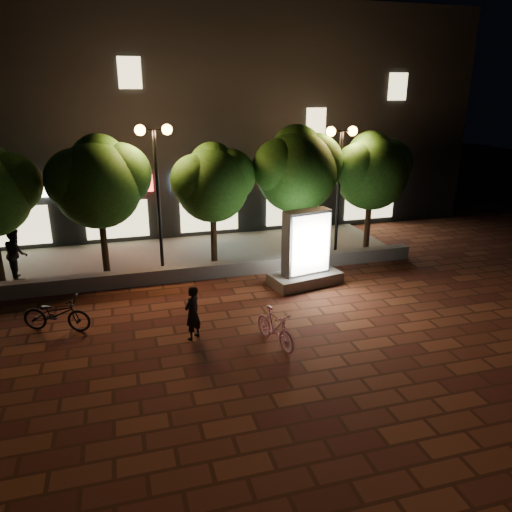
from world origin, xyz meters
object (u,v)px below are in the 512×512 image
object	(u,v)px
tree_left	(99,179)
tree_far_right	(372,169)
scooter_parked	(56,314)
pedestrian	(16,254)
street_lamp_left	(156,161)
street_lamp_right	(340,158)
scooter_pink	(275,328)
rider	(193,313)
tree_right	(298,167)
ad_kiosk	(306,255)
tree_mid	(213,180)

from	to	relation	value
tree_left	tree_far_right	distance (m)	10.50
scooter_parked	pedestrian	xyz separation A→B (m)	(-1.67, 4.42, 0.48)
street_lamp_left	street_lamp_right	bearing A→B (deg)	0.00
scooter_pink	pedestrian	bearing A→B (deg)	120.45
tree_far_right	rider	xyz separation A→B (m)	(-8.27, -5.81, -2.62)
tree_far_right	pedestrian	bearing A→B (deg)	179.57
tree_right	scooter_parked	world-z (taller)	tree_right
tree_left	street_lamp_right	bearing A→B (deg)	-1.68
tree_far_right	scooter_pink	world-z (taller)	tree_far_right
street_lamp_right	ad_kiosk	world-z (taller)	street_lamp_right
tree_far_right	street_lamp_right	distance (m)	1.66
ad_kiosk	scooter_parked	bearing A→B (deg)	-170.55
scooter_pink	rider	world-z (taller)	rider
ad_kiosk	rider	size ratio (longest dim) A/B	1.74
ad_kiosk	street_lamp_right	bearing A→B (deg)	48.76
tree_mid	street_lamp_left	distance (m)	2.22
street_lamp_left	scooter_pink	bearing A→B (deg)	-70.60
rider	scooter_parked	size ratio (longest dim) A/B	0.79
scooter_pink	scooter_parked	bearing A→B (deg)	140.27
tree_far_right	rider	bearing A→B (deg)	-144.93
rider	scooter_parked	bearing A→B (deg)	-65.47
street_lamp_left	tree_far_right	bearing A→B (deg)	1.76
scooter_pink	street_lamp_left	bearing A→B (deg)	93.29
tree_left	scooter_parked	size ratio (longest dim) A/B	2.55
tree_mid	pedestrian	xyz separation A→B (m)	(-7.00, 0.10, -2.23)
tree_left	rider	size ratio (longest dim) A/B	3.24
street_lamp_right	street_lamp_left	bearing A→B (deg)	180.00
tree_far_right	ad_kiosk	world-z (taller)	tree_far_right
tree_right	tree_far_right	size ratio (longest dim) A/B	1.06
street_lamp_left	ad_kiosk	world-z (taller)	street_lamp_left
street_lamp_right	pedestrian	bearing A→B (deg)	178.26
tree_mid	tree_right	bearing A→B (deg)	0.00
tree_mid	scooter_pink	size ratio (longest dim) A/B	2.68
scooter_pink	scooter_parked	xyz separation A→B (m)	(-5.57, 2.43, -0.00)
tree_right	scooter_pink	size ratio (longest dim) A/B	3.02
rider	scooter_parked	world-z (taller)	rider
tree_right	street_lamp_right	xyz separation A→B (m)	(1.64, -0.26, 0.33)
tree_left	ad_kiosk	xyz separation A→B (m)	(6.54, -3.01, -2.39)
tree_mid	street_lamp_right	size ratio (longest dim) A/B	0.90
ad_kiosk	scooter_pink	xyz separation A→B (m)	(-2.31, -3.75, -0.55)
tree_far_right	street_lamp_left	size ratio (longest dim) A/B	0.92
tree_left	pedestrian	distance (m)	3.89
tree_left	rider	bearing A→B (deg)	-69.04
tree_mid	street_lamp_right	bearing A→B (deg)	-3.04
street_lamp_left	scooter_parked	world-z (taller)	street_lamp_left
street_lamp_left	street_lamp_right	world-z (taller)	street_lamp_left
street_lamp_right	tree_right	bearing A→B (deg)	170.90
ad_kiosk	rider	world-z (taller)	ad_kiosk
street_lamp_right	pedestrian	xyz separation A→B (m)	(-11.95, 0.36, -2.91)
tree_mid	pedestrian	bearing A→B (deg)	179.17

